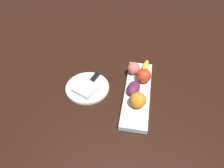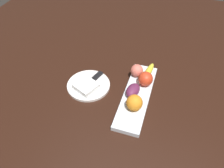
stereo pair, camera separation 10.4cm
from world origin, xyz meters
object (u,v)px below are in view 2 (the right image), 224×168
grape_bunch (133,90)px  folded_napkin (86,86)px  apple (145,79)px  peach (136,70)px  fruit_tray (137,96)px  dinner_plate (89,85)px  orange_near_apple (134,103)px  banana (148,72)px  knife (94,79)px

grape_bunch → folded_napkin: 0.23m
apple → peach: (-0.05, -0.06, -0.00)m
peach → folded_napkin: bearing=-53.5°
fruit_tray → apple: 0.09m
dinner_plate → grape_bunch: bearing=89.1°
apple → orange_near_apple: bearing=-5.3°
fruit_tray → banana: bearing=171.6°
dinner_plate → banana: bearing=119.2°
grape_bunch → knife: bearing=-101.6°
knife → dinner_plate: bearing=-2.9°
folded_napkin → fruit_tray: bearing=96.2°
peach → folded_napkin: peach is taller
peach → grape_bunch: 0.13m
fruit_tray → banana: 0.15m
fruit_tray → grape_bunch: bearing=-79.4°
fruit_tray → grape_bunch: (0.00, -0.02, 0.04)m
dinner_plate → knife: bearing=159.8°
fruit_tray → knife: bearing=-99.7°
banana → dinner_plate: (0.15, -0.27, -0.03)m
fruit_tray → apple: size_ratio=5.95×
fruit_tray → apple: (-0.08, 0.02, 0.05)m
folded_napkin → knife: bearing=167.6°
apple → dinner_plate: (0.08, -0.27, -0.05)m
fruit_tray → apple: apple is taller
orange_near_apple → knife: size_ratio=0.41×
apple → peach: size_ratio=1.13×
apple → banana: apple is taller
banana → orange_near_apple: 0.24m
dinner_plate → folded_napkin: (0.03, 0.00, 0.02)m
folded_napkin → grape_bunch: bearing=95.8°
folded_napkin → peach: bearing=126.5°
orange_near_apple → folded_napkin: size_ratio=0.74×
banana → orange_near_apple: orange_near_apple is taller
grape_bunch → dinner_plate: bearing=-90.9°
banana → peach: size_ratio=2.38×
apple → grape_bunch: 0.09m
banana → apple: bearing=7.9°
dinner_plate → folded_napkin: folded_napkin is taller
banana → folded_napkin: (0.18, -0.27, -0.01)m
banana → grape_bunch: bearing=-6.8°
knife → fruit_tray: bearing=97.5°
fruit_tray → dinner_plate: fruit_tray is taller
fruit_tray → peach: 0.14m
orange_near_apple → fruit_tray: bearing=-175.8°
grape_bunch → dinner_plate: size_ratio=0.41×
orange_near_apple → grape_bunch: (-0.08, -0.03, -0.01)m
fruit_tray → folded_napkin: size_ratio=4.33×
apple → peach: 0.08m
grape_bunch → dinner_plate: 0.23m
banana → dinner_plate: banana is taller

